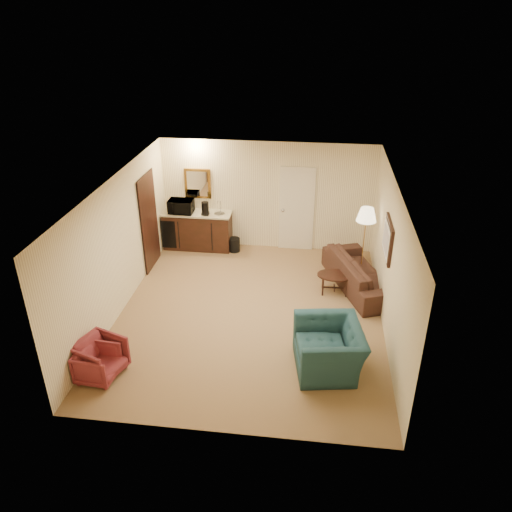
# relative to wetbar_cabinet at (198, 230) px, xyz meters

# --- Properties ---
(ground) EXTENTS (6.00, 6.00, 0.00)m
(ground) POSITION_rel_wetbar_cabinet_xyz_m (1.65, -2.72, -0.46)
(ground) COLOR olive
(ground) RESTS_ON ground
(room_walls) EXTENTS (5.02, 6.01, 2.61)m
(room_walls) POSITION_rel_wetbar_cabinet_xyz_m (1.55, -1.95, 1.26)
(room_walls) COLOR #FAECBB
(room_walls) RESTS_ON ground
(wetbar_cabinet) EXTENTS (1.64, 0.58, 0.92)m
(wetbar_cabinet) POSITION_rel_wetbar_cabinet_xyz_m (0.00, 0.00, 0.00)
(wetbar_cabinet) COLOR #361911
(wetbar_cabinet) RESTS_ON ground
(sofa) EXTENTS (1.42, 2.34, 0.88)m
(sofa) POSITION_rel_wetbar_cabinet_xyz_m (3.80, -1.42, -0.02)
(sofa) COLOR black
(sofa) RESTS_ON ground
(teal_armchair) EXTENTS (0.96, 1.30, 1.04)m
(teal_armchair) POSITION_rel_wetbar_cabinet_xyz_m (3.13, -4.12, 0.06)
(teal_armchair) COLOR #1F464F
(teal_armchair) RESTS_ON ground
(rose_chair_near) EXTENTS (0.81, 0.84, 0.69)m
(rose_chair_near) POSITION_rel_wetbar_cabinet_xyz_m (-0.50, -4.72, -0.12)
(rose_chair_near) COLOR maroon
(rose_chair_near) RESTS_ON ground
(rose_chair_far) EXTENTS (0.59, 0.63, 0.60)m
(rose_chair_far) POSITION_rel_wetbar_cabinet_xyz_m (-0.50, -4.85, -0.16)
(rose_chair_far) COLOR maroon
(rose_chair_far) RESTS_ON ground
(coffee_table) EXTENTS (0.74, 0.50, 0.42)m
(coffee_table) POSITION_rel_wetbar_cabinet_xyz_m (3.26, -1.72, -0.25)
(coffee_table) COLOR black
(coffee_table) RESTS_ON ground
(floor_lamp) EXTENTS (0.53, 0.53, 1.58)m
(floor_lamp) POSITION_rel_wetbar_cabinet_xyz_m (3.85, -0.89, 0.33)
(floor_lamp) COLOR gold
(floor_lamp) RESTS_ON ground
(waste_bin) EXTENTS (0.35, 0.35, 0.34)m
(waste_bin) POSITION_rel_wetbar_cabinet_xyz_m (0.90, -0.10, -0.29)
(waste_bin) COLOR black
(waste_bin) RESTS_ON ground
(microwave) EXTENTS (0.58, 0.32, 0.39)m
(microwave) POSITION_rel_wetbar_cabinet_xyz_m (-0.36, -0.06, 0.65)
(microwave) COLOR black
(microwave) RESTS_ON wetbar_cabinet
(coffee_maker) EXTENTS (0.17, 0.17, 0.31)m
(coffee_maker) POSITION_rel_wetbar_cabinet_xyz_m (0.24, -0.12, 0.62)
(coffee_maker) COLOR black
(coffee_maker) RESTS_ON wetbar_cabinet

